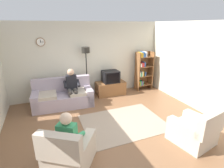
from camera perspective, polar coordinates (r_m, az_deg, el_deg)
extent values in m
plane|color=brown|center=(4.73, 1.46, -14.22)|extent=(12.00, 12.00, 0.00)
cube|color=beige|center=(6.60, -7.79, 7.96)|extent=(6.20, 0.12, 2.70)
cylinder|color=brown|center=(6.23, -22.38, 12.62)|extent=(0.28, 0.03, 0.28)
cylinder|color=white|center=(6.21, -22.38, 12.60)|extent=(0.24, 0.01, 0.24)
cube|color=black|center=(6.20, -22.41, 12.87)|extent=(0.02, 0.01, 0.09)
cube|color=black|center=(6.20, -22.00, 12.64)|extent=(0.11, 0.01, 0.01)
cube|color=beige|center=(5.88, 28.16, 4.54)|extent=(0.12, 5.80, 2.70)
cube|color=#A899A8|center=(6.01, -15.60, -5.12)|extent=(1.95, 0.96, 0.42)
cube|color=#A899A8|center=(6.18, -16.17, 0.01)|extent=(1.91, 0.32, 0.48)
cube|color=#A899A8|center=(6.06, -7.72, -3.63)|extent=(0.27, 0.85, 0.56)
cube|color=#A899A8|center=(6.02, -23.67, -5.30)|extent=(0.27, 0.85, 0.56)
cube|color=#BCAD99|center=(5.90, -10.95, -2.47)|extent=(0.64, 0.72, 0.10)
cube|color=#BCAD99|center=(5.87, -20.66, -3.48)|extent=(0.64, 0.72, 0.10)
cube|color=brown|center=(6.73, -0.51, -1.35)|extent=(1.10, 0.56, 0.50)
cube|color=black|center=(6.95, -1.30, -0.47)|extent=(1.10, 0.04, 0.03)
cube|color=black|center=(6.57, -0.46, 2.46)|extent=(0.60, 0.48, 0.44)
cube|color=black|center=(6.35, 0.36, 1.88)|extent=(0.50, 0.01, 0.36)
cube|color=brown|center=(7.12, 8.29, 4.00)|extent=(0.04, 0.36, 1.55)
cube|color=brown|center=(7.46, 12.56, 4.42)|extent=(0.04, 0.36, 1.55)
cube|color=brown|center=(7.43, 9.78, 4.54)|extent=(0.64, 0.02, 1.55)
cube|color=brown|center=(7.45, 10.21, -0.10)|extent=(0.60, 0.34, 0.02)
cube|color=gold|center=(7.28, 8.65, 0.27)|extent=(0.03, 0.28, 0.16)
cube|color=#267F4C|center=(7.30, 8.99, 0.44)|extent=(0.06, 0.28, 0.19)
cube|color=#72338C|center=(7.33, 9.36, 0.42)|extent=(0.04, 0.28, 0.17)
cube|color=#267F4C|center=(7.35, 9.67, 0.46)|extent=(0.03, 0.28, 0.17)
cube|color=brown|center=(7.34, 10.39, 2.76)|extent=(0.60, 0.34, 0.02)
cube|color=silver|center=(7.16, 8.80, 3.36)|extent=(0.03, 0.28, 0.20)
cube|color=#267F4C|center=(7.19, 9.13, 3.21)|extent=(0.05, 0.28, 0.15)
cube|color=silver|center=(7.21, 9.45, 3.45)|extent=(0.03, 0.28, 0.20)
cube|color=gold|center=(7.23, 9.75, 3.52)|extent=(0.04, 0.28, 0.21)
cube|color=black|center=(7.26, 10.07, 3.43)|extent=(0.05, 0.28, 0.18)
cube|color=#2D59A5|center=(7.29, 10.41, 3.41)|extent=(0.04, 0.28, 0.16)
cube|color=brown|center=(7.24, 10.57, 5.70)|extent=(0.60, 0.34, 0.02)
cube|color=silver|center=(7.08, 9.03, 6.21)|extent=(0.05, 0.28, 0.15)
cube|color=red|center=(7.11, 9.45, 6.31)|extent=(0.05, 0.28, 0.17)
cube|color=red|center=(7.14, 9.85, 6.30)|extent=(0.05, 0.28, 0.16)
cube|color=#2D59A5|center=(7.17, 10.25, 6.45)|extent=(0.05, 0.28, 0.19)
cube|color=brown|center=(7.16, 10.75, 8.72)|extent=(0.60, 0.34, 0.02)
cube|color=gold|center=(7.00, 9.17, 9.50)|extent=(0.05, 0.28, 0.20)
cube|color=gold|center=(7.03, 9.55, 9.41)|extent=(0.04, 0.28, 0.17)
cube|color=#2D59A5|center=(7.06, 9.97, 9.58)|extent=(0.06, 0.28, 0.21)
cube|color=#2D59A5|center=(7.09, 10.34, 9.35)|extent=(0.04, 0.28, 0.15)
cube|color=silver|center=(7.12, 10.75, 9.62)|extent=(0.05, 0.28, 0.21)
cylinder|color=black|center=(6.66, -7.92, -3.97)|extent=(0.28, 0.28, 0.03)
cylinder|color=black|center=(6.39, -8.26, 2.95)|extent=(0.04, 0.04, 1.70)
cylinder|color=black|center=(6.20, -8.65, 10.97)|extent=(0.28, 0.28, 0.20)
cube|color=#BCAD99|center=(3.73, -13.49, -21.51)|extent=(1.13, 1.14, 0.40)
cube|color=#BCAD99|center=(3.20, -17.06, -19.34)|extent=(0.76, 0.60, 0.50)
cube|color=#BCAD99|center=(3.81, -17.80, -19.38)|extent=(0.61, 0.78, 0.56)
cube|color=#BCAD99|center=(3.59, -8.79, -21.31)|extent=(0.61, 0.78, 0.56)
cube|color=#BCAD99|center=(4.56, 24.59, -14.59)|extent=(0.95, 0.98, 0.40)
cube|color=#BCAD99|center=(4.19, 29.71, -11.32)|extent=(0.82, 0.33, 0.50)
cube|color=#BCAD99|center=(4.30, 22.26, -15.09)|extent=(0.35, 0.82, 0.56)
cube|color=#BCAD99|center=(4.75, 26.54, -12.31)|extent=(0.35, 0.82, 0.56)
cube|color=gray|center=(4.96, 3.73, -12.48)|extent=(2.20, 1.70, 0.01)
cube|color=black|center=(5.89, -13.16, 0.55)|extent=(0.35, 0.22, 0.48)
sphere|color=tan|center=(5.78, -13.41, 3.81)|extent=(0.22, 0.22, 0.22)
cylinder|color=#4C4742|center=(5.80, -11.91, -2.17)|extent=(0.15, 0.39, 0.13)
cylinder|color=#4C4742|center=(5.78, -13.68, -2.36)|extent=(0.15, 0.39, 0.13)
cylinder|color=#4C4742|center=(5.73, -11.49, -5.44)|extent=(0.12, 0.12, 0.52)
cylinder|color=#4C4742|center=(5.71, -13.28, -5.64)|extent=(0.12, 0.12, 0.52)
cylinder|color=black|center=(5.82, -11.00, 0.28)|extent=(0.11, 0.34, 0.20)
cylinder|color=black|center=(5.79, -15.11, -0.15)|extent=(0.11, 0.34, 0.20)
cube|color=#338C59|center=(3.41, -14.46, -16.11)|extent=(0.39, 0.36, 0.48)
sphere|color=beige|center=(3.24, -14.90, -10.92)|extent=(0.22, 0.22, 0.22)
cylinder|color=#2D334C|center=(3.72, -14.14, -17.31)|extent=(0.32, 0.39, 0.13)
cylinder|color=#2D334C|center=(3.66, -11.47, -17.83)|extent=(0.32, 0.39, 0.13)
cylinder|color=#2D334C|center=(3.99, -12.65, -18.35)|extent=(0.15, 0.15, 0.40)
cylinder|color=#2D334C|center=(3.93, -10.12, -18.83)|extent=(0.15, 0.15, 0.40)
cylinder|color=#338C59|center=(3.59, -16.85, -14.88)|extent=(0.26, 0.32, 0.20)
cylinder|color=#338C59|center=(3.42, -10.39, -16.09)|extent=(0.26, 0.32, 0.20)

